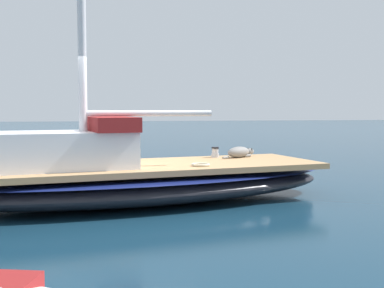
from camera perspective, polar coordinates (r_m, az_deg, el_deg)
The scene contains 6 objects.
ground_plane at distance 8.64m, azimuth -6.56°, elevation -6.78°, with size 120.00×120.00×0.00m, color #143347.
sailboat_main at distance 8.59m, azimuth -6.58°, elevation -4.59°, with size 3.69×7.55×0.66m.
cabin_house at distance 8.30m, azimuth -14.10°, elevation -0.33°, with size 1.75×2.43×0.84m.
dog_grey at distance 9.82m, azimuth 5.63°, elevation -0.96°, with size 0.61×0.83×0.22m.
deck_winch at distance 9.80m, azimuth 2.74°, elevation -1.00°, with size 0.16×0.16×0.21m.
coiled_rope at distance 8.31m, azimuth 1.02°, elevation -2.44°, with size 0.32×0.32×0.04m, color beige.
Camera 1 is at (-8.46, 0.66, 1.62)m, focal length 45.36 mm.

